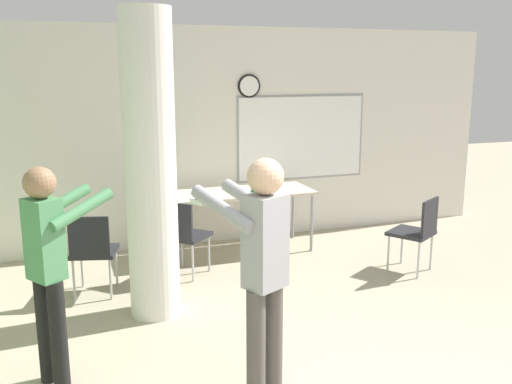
{
  "coord_description": "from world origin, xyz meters",
  "views": [
    {
      "loc": [
        -1.97,
        -2.12,
        2.29
      ],
      "look_at": [
        -0.22,
        2.84,
        1.13
      ],
      "focal_mm": 40.0,
      "sensor_mm": 36.0,
      "label": 1
    }
  ],
  "objects_px": {
    "folding_table": "(241,195)",
    "person_watching_back": "(49,260)",
    "chair_mid_room": "(417,229)",
    "chair_near_pillar": "(93,248)",
    "chair_table_left": "(183,232)",
    "bottle_on_table": "(254,184)",
    "person_playing_front": "(262,265)"
  },
  "relations": [
    {
      "from": "chair_mid_room",
      "to": "person_playing_front",
      "type": "height_order",
      "value": "person_playing_front"
    },
    {
      "from": "chair_table_left",
      "to": "chair_near_pillar",
      "type": "relative_size",
      "value": 1.0
    },
    {
      "from": "folding_table",
      "to": "chair_mid_room",
      "type": "relative_size",
      "value": 2.05
    },
    {
      "from": "folding_table",
      "to": "chair_near_pillar",
      "type": "relative_size",
      "value": 2.05
    },
    {
      "from": "chair_mid_room",
      "to": "person_watching_back",
      "type": "bearing_deg",
      "value": -163.94
    },
    {
      "from": "bottle_on_table",
      "to": "person_watching_back",
      "type": "distance_m",
      "value": 3.4
    },
    {
      "from": "folding_table",
      "to": "bottle_on_table",
      "type": "height_order",
      "value": "bottle_on_table"
    },
    {
      "from": "chair_near_pillar",
      "to": "person_watching_back",
      "type": "distance_m",
      "value": 1.71
    },
    {
      "from": "chair_near_pillar",
      "to": "person_watching_back",
      "type": "height_order",
      "value": "person_watching_back"
    },
    {
      "from": "chair_near_pillar",
      "to": "bottle_on_table",
      "type": "bearing_deg",
      "value": 22.18
    },
    {
      "from": "bottle_on_table",
      "to": "chair_table_left",
      "type": "xyz_separation_m",
      "value": [
        -1.02,
        -0.56,
        -0.36
      ]
    },
    {
      "from": "chair_near_pillar",
      "to": "person_watching_back",
      "type": "bearing_deg",
      "value": -103.11
    },
    {
      "from": "folding_table",
      "to": "person_watching_back",
      "type": "distance_m",
      "value": 3.37
    },
    {
      "from": "folding_table",
      "to": "chair_table_left",
      "type": "height_order",
      "value": "chair_table_left"
    },
    {
      "from": "chair_table_left",
      "to": "person_playing_front",
      "type": "xyz_separation_m",
      "value": [
        -0.03,
        -2.63,
        0.51
      ]
    },
    {
      "from": "bottle_on_table",
      "to": "person_watching_back",
      "type": "xyz_separation_m",
      "value": [
        -2.38,
        -2.43,
        0.09
      ]
    },
    {
      "from": "person_playing_front",
      "to": "bottle_on_table",
      "type": "bearing_deg",
      "value": 71.76
    },
    {
      "from": "chair_table_left",
      "to": "chair_mid_room",
      "type": "relative_size",
      "value": 1.0
    },
    {
      "from": "folding_table",
      "to": "chair_table_left",
      "type": "distance_m",
      "value": 1.11
    },
    {
      "from": "folding_table",
      "to": "person_watching_back",
      "type": "xyz_separation_m",
      "value": [
        -2.24,
        -2.5,
        0.23
      ]
    },
    {
      "from": "folding_table",
      "to": "chair_mid_room",
      "type": "bearing_deg",
      "value": -40.47
    },
    {
      "from": "chair_near_pillar",
      "to": "person_watching_back",
      "type": "xyz_separation_m",
      "value": [
        -0.38,
        -1.61,
        0.45
      ]
    },
    {
      "from": "person_watching_back",
      "to": "chair_near_pillar",
      "type": "bearing_deg",
      "value": 76.89
    },
    {
      "from": "folding_table",
      "to": "chair_mid_room",
      "type": "height_order",
      "value": "chair_mid_room"
    },
    {
      "from": "folding_table",
      "to": "person_watching_back",
      "type": "bearing_deg",
      "value": -131.84
    },
    {
      "from": "bottle_on_table",
      "to": "chair_mid_room",
      "type": "height_order",
      "value": "bottle_on_table"
    },
    {
      "from": "bottle_on_table",
      "to": "chair_near_pillar",
      "type": "bearing_deg",
      "value": -157.82
    },
    {
      "from": "chair_near_pillar",
      "to": "chair_mid_room",
      "type": "height_order",
      "value": "same"
    },
    {
      "from": "chair_near_pillar",
      "to": "chair_mid_room",
      "type": "distance_m",
      "value": 3.53
    },
    {
      "from": "chair_mid_room",
      "to": "person_watching_back",
      "type": "distance_m",
      "value": 4.05
    },
    {
      "from": "folding_table",
      "to": "chair_near_pillar",
      "type": "height_order",
      "value": "chair_near_pillar"
    },
    {
      "from": "chair_table_left",
      "to": "person_playing_front",
      "type": "bearing_deg",
      "value": -90.69
    }
  ]
}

